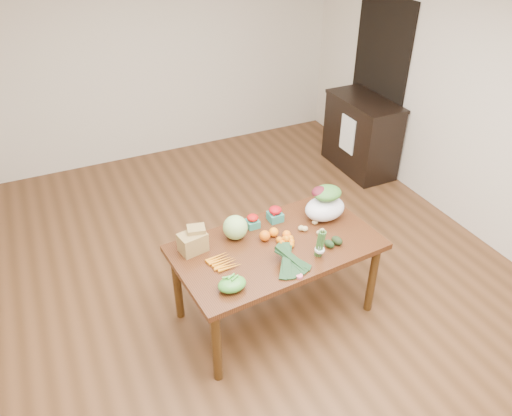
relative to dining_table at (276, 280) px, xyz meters
name	(u,v)px	position (x,y,z in m)	size (l,w,h in m)	color
floor	(250,284)	(-0.05, 0.42, -0.38)	(6.00, 6.00, 0.00)	brown
room_walls	(249,157)	(-0.05, 0.42, 0.97)	(5.02, 6.02, 2.70)	silver
dining_table	(276,280)	(0.00, 0.00, 0.00)	(1.63, 0.91, 0.75)	#4B2811
doorway_dark	(378,84)	(2.43, 2.02, 0.68)	(0.02, 1.00, 2.10)	black
cabinet	(361,135)	(2.17, 1.88, 0.10)	(0.52, 1.02, 0.94)	black
dish_towel	(347,135)	(1.91, 1.82, 0.18)	(0.02, 0.28, 0.45)	white
paper_bag	(193,241)	(-0.63, 0.21, 0.47)	(0.28, 0.23, 0.19)	olive
cabbage	(235,227)	(-0.26, 0.23, 0.48)	(0.20, 0.20, 0.20)	#93C371
strawberry_basket_a	(253,222)	(-0.07, 0.31, 0.42)	(0.10, 0.10, 0.09)	red
strawberry_basket_b	(275,215)	(0.14, 0.31, 0.43)	(0.12, 0.12, 0.11)	#B60C15
orange_a	(265,236)	(-0.06, 0.09, 0.42)	(0.09, 0.09, 0.09)	orange
orange_b	(274,232)	(0.03, 0.11, 0.41)	(0.08, 0.08, 0.08)	orange
orange_c	(287,234)	(0.11, 0.05, 0.41)	(0.07, 0.07, 0.07)	#FF5F0F
mandarin_cluster	(286,240)	(0.07, -0.03, 0.42)	(0.18, 0.18, 0.09)	orange
carrots	(224,262)	(-0.47, -0.03, 0.39)	(0.22, 0.22, 0.03)	orange
snap_pea_bag	(232,284)	(-0.52, -0.32, 0.42)	(0.21, 0.16, 0.09)	green
kale_bunch	(292,261)	(-0.03, -0.32, 0.45)	(0.32, 0.40, 0.16)	black
asparagus_bundle	(320,244)	(0.23, -0.27, 0.50)	(0.08, 0.08, 0.25)	#46833C
potato_a	(301,228)	(0.27, 0.09, 0.40)	(0.05, 0.05, 0.05)	tan
potato_b	(319,233)	(0.38, -0.03, 0.39)	(0.05, 0.04, 0.04)	tan
potato_c	(315,222)	(0.42, 0.11, 0.40)	(0.05, 0.05, 0.04)	tan
potato_d	(305,229)	(0.30, 0.07, 0.40)	(0.05, 0.05, 0.05)	tan
potato_e	(322,231)	(0.41, -0.01, 0.40)	(0.05, 0.04, 0.04)	tan
avocado_a	(329,244)	(0.36, -0.20, 0.41)	(0.06, 0.09, 0.06)	black
avocado_b	(337,241)	(0.44, -0.19, 0.41)	(0.07, 0.10, 0.07)	black
salad_bag	(325,205)	(0.54, 0.16, 0.51)	(0.36, 0.27, 0.28)	white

